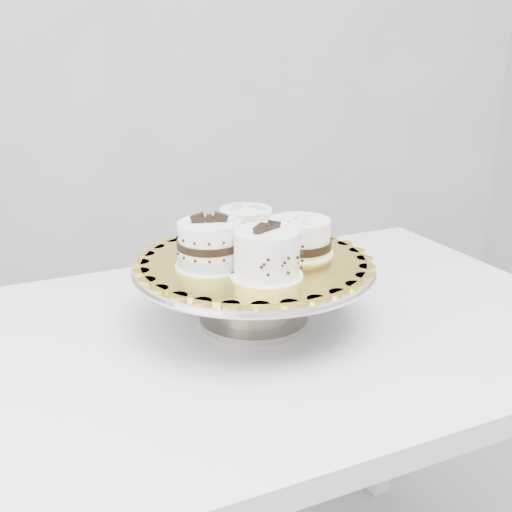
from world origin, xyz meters
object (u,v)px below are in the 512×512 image
object	(u,v)px
cake_banded	(210,246)
cake_board	(254,261)
cake_stand	(254,282)
cake_swirl	(267,255)
table	(265,372)
cake_dots	(246,227)
cake_ribbon	(300,238)

from	to	relation	value
cake_banded	cake_board	bearing A→B (deg)	15.73
cake_stand	cake_swirl	size ratio (longest dim) A/B	2.92
table	cake_banded	distance (m)	0.25
cake_swirl	cake_dots	distance (m)	0.15
table	cake_banded	xyz separation A→B (m)	(-0.09, 0.01, 0.24)
cake_stand	cake_banded	world-z (taller)	cake_banded
table	cake_board	size ratio (longest dim) A/B	3.34
cake_swirl	cake_ribbon	world-z (taller)	cake_swirl
table	cake_board	bearing A→B (deg)	122.06
table	cake_dots	world-z (taller)	cake_dots
cake_board	cake_banded	xyz separation A→B (m)	(-0.07, -0.01, 0.04)
cake_banded	cake_ribbon	world-z (taller)	cake_banded
cake_stand	cake_board	xyz separation A→B (m)	(0.00, -0.00, 0.04)
cake_board	cake_swirl	bearing A→B (deg)	-90.93
cake_board	cake_banded	size ratio (longest dim) A/B	3.26
cake_stand	cake_board	world-z (taller)	cake_board
table	cake_dots	xyz separation A→B (m)	(-0.01, 0.09, 0.24)
cake_dots	table	bearing A→B (deg)	-88.53
cake_banded	cake_ribbon	bearing A→B (deg)	15.06
cake_stand	cake_swirl	world-z (taller)	cake_swirl
cake_ribbon	table	bearing A→B (deg)	-136.16
cake_stand	cake_board	distance (m)	0.04
cake_board	cake_banded	bearing A→B (deg)	-172.43
cake_dots	cake_ribbon	size ratio (longest dim) A/B	0.83
cake_stand	cake_dots	world-z (taller)	cake_dots
cake_board	cake_ribbon	world-z (taller)	cake_ribbon
cake_swirl	cake_ribbon	size ratio (longest dim) A/B	1.01
cake_board	cake_dots	world-z (taller)	cake_dots
cake_ribbon	cake_stand	bearing A→B (deg)	-150.54
cake_banded	cake_dots	distance (m)	0.12
table	cake_banded	size ratio (longest dim) A/B	10.89
table	cake_swirl	bearing A→B (deg)	-113.75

